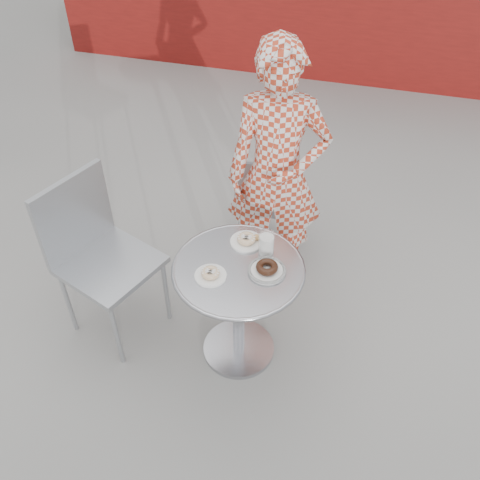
% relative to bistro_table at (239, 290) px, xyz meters
% --- Properties ---
extents(ground, '(60.00, 60.00, 0.00)m').
position_rel_bistro_table_xyz_m(ground, '(0.03, -0.01, -0.52)').
color(ground, '#9D9B96').
rests_on(ground, ground).
extents(bistro_table, '(0.68, 0.68, 0.68)m').
position_rel_bistro_table_xyz_m(bistro_table, '(0.00, 0.00, 0.00)').
color(bistro_table, '#BABABF').
rests_on(bistro_table, ground).
extents(chair_far, '(0.42, 0.42, 0.79)m').
position_rel_bistro_table_xyz_m(chair_far, '(-0.06, 0.93, -0.27)').
color(chair_far, '#A4A7AB').
rests_on(chair_far, ground).
extents(chair_left, '(0.61, 0.60, 0.98)m').
position_rel_bistro_table_xyz_m(chair_left, '(-0.75, 0.01, -0.21)').
color(chair_left, '#A4A7AB').
rests_on(chair_left, ground).
extents(seated_person, '(0.63, 0.47, 1.59)m').
position_rel_bistro_table_xyz_m(seated_person, '(0.05, 0.67, 0.28)').
color(seated_person, '#B3341B').
rests_on(seated_person, ground).
extents(plate_far, '(0.17, 0.17, 0.05)m').
position_rel_bistro_table_xyz_m(plate_far, '(-0.01, 0.19, 0.18)').
color(plate_far, white).
rests_on(plate_far, bistro_table).
extents(plate_near, '(0.16, 0.16, 0.04)m').
position_rel_bistro_table_xyz_m(plate_near, '(-0.12, -0.09, 0.18)').
color(plate_near, white).
rests_on(plate_near, bistro_table).
extents(plate_checker, '(0.19, 0.19, 0.05)m').
position_rel_bistro_table_xyz_m(plate_checker, '(0.14, 0.01, 0.18)').
color(plate_checker, white).
rests_on(plate_checker, bistro_table).
extents(milk_cup, '(0.08, 0.08, 0.13)m').
position_rel_bistro_table_xyz_m(milk_cup, '(0.11, 0.14, 0.23)').
color(milk_cup, white).
rests_on(milk_cup, bistro_table).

